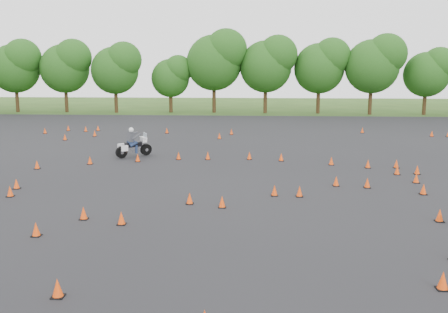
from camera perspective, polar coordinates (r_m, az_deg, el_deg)
ground at (r=20.60m, az=-0.68°, el=-5.26°), size 140.00×140.00×0.00m
asphalt_pad at (r=26.42m, az=0.27°, el=-1.78°), size 62.00×62.00×0.00m
treeline at (r=55.10m, az=6.45°, el=9.31°), size 87.26×32.51×10.86m
traffic_cones at (r=25.95m, az=0.08°, el=-1.50°), size 36.66×33.01×0.45m
rider_grey at (r=31.30m, az=-10.31°, el=1.66°), size 2.30×2.11×1.85m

